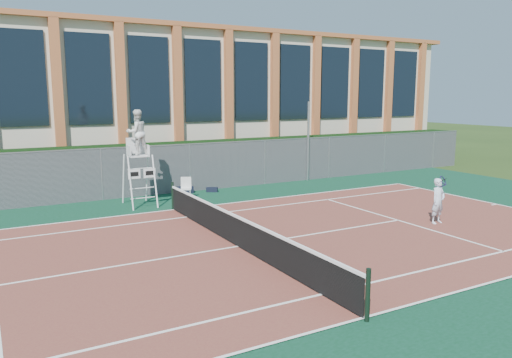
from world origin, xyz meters
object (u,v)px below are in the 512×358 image
umpire_chair (137,135)px  tennis_player (438,201)px  plastic_chair (186,186)px  steel_pole (308,141)px

umpire_chair → tennis_player: umpire_chair is taller
umpire_chair → plastic_chair: size_ratio=4.10×
steel_pole → plastic_chair: 7.66m
plastic_chair → tennis_player: 10.21m
plastic_chair → tennis_player: size_ratio=0.60×
plastic_chair → steel_pole: bearing=11.3°
steel_pole → plastic_chair: steel_pole is taller
umpire_chair → tennis_player: (8.20, -8.00, -2.04)m
tennis_player → plastic_chair: bearing=126.8°
steel_pole → umpire_chair: size_ratio=1.05×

